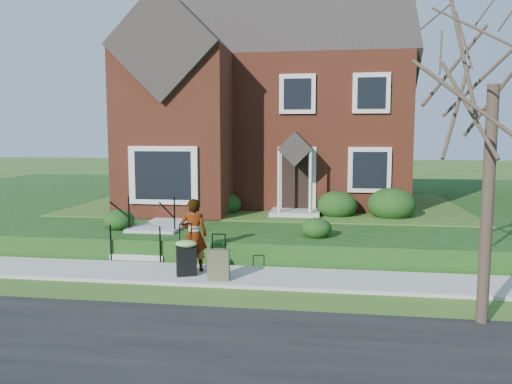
% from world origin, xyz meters
% --- Properties ---
extents(ground, '(120.00, 120.00, 0.00)m').
position_xyz_m(ground, '(0.00, 0.00, 0.00)').
color(ground, '#2D5119').
rests_on(ground, ground).
extents(sidewalk, '(60.00, 1.60, 0.08)m').
position_xyz_m(sidewalk, '(0.00, 0.00, 0.04)').
color(sidewalk, '#9E9B93').
rests_on(sidewalk, ground).
extents(terrace, '(44.00, 20.00, 0.60)m').
position_xyz_m(terrace, '(4.00, 10.90, 0.30)').
color(terrace, '#13380F').
rests_on(terrace, ground).
extents(walkway, '(1.20, 6.00, 0.06)m').
position_xyz_m(walkway, '(-2.50, 5.00, 0.63)').
color(walkway, '#9E9B93').
rests_on(walkway, terrace).
extents(main_house, '(10.40, 10.20, 9.40)m').
position_xyz_m(main_house, '(-0.21, 9.61, 5.26)').
color(main_house, brown).
rests_on(main_house, terrace).
extents(front_steps, '(1.40, 2.02, 1.50)m').
position_xyz_m(front_steps, '(-2.50, 1.84, 0.47)').
color(front_steps, '#9E9B93').
rests_on(front_steps, ground).
extents(foundation_shrubs, '(9.60, 4.62, 1.07)m').
position_xyz_m(foundation_shrubs, '(1.12, 5.05, 1.05)').
color(foundation_shrubs, black).
rests_on(foundation_shrubs, terrace).
extents(woman, '(0.67, 0.49, 1.70)m').
position_xyz_m(woman, '(-0.80, 0.18, 0.93)').
color(woman, '#999999').
rests_on(woman, sidewalk).
extents(suitcase_black, '(0.61, 0.56, 1.18)m').
position_xyz_m(suitcase_black, '(-0.86, -0.23, 0.54)').
color(suitcase_black, black).
rests_on(suitcase_black, sidewalk).
extents(suitcase_olive, '(0.49, 0.31, 1.01)m').
position_xyz_m(suitcase_olive, '(-0.07, -0.47, 0.42)').
color(suitcase_olive, '#4D4C33').
rests_on(suitcase_olive, sidewalk).
extents(tree_verge, '(4.43, 4.43, 6.33)m').
position_xyz_m(tree_verge, '(4.93, -2.08, 4.42)').
color(tree_verge, brown).
rests_on(tree_verge, ground).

